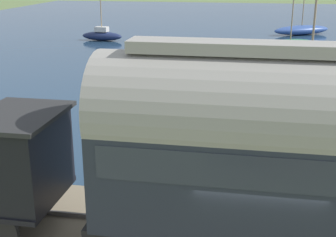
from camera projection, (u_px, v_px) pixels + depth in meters
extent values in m
cube|color=navy|center=(257.00, 30.00, 50.77)|extent=(80.00, 80.00, 0.01)
cube|color=#4C4742|center=(254.00, 232.00, 11.29)|extent=(0.07, 54.88, 0.12)
cylinder|color=black|center=(36.00, 193.00, 12.08)|extent=(0.12, 0.97, 0.97)
cube|color=black|center=(22.00, 157.00, 10.74)|extent=(2.26, 1.61, 1.89)
cube|color=#282828|center=(17.00, 116.00, 10.43)|extent=(2.46, 1.85, 0.10)
cylinder|color=black|center=(206.00, 212.00, 11.35)|extent=(0.12, 0.76, 0.76)
cylinder|color=black|center=(161.00, 208.00, 11.54)|extent=(0.12, 0.76, 0.76)
cube|color=black|center=(294.00, 229.00, 10.05)|extent=(2.06, 8.84, 0.16)
cube|color=#232833|center=(299.00, 173.00, 9.64)|extent=(2.29, 8.49, 2.46)
cube|color=#2D333D|center=(301.00, 154.00, 9.51)|extent=(2.32, 7.96, 0.69)
cylinder|color=gray|center=(304.00, 116.00, 9.26)|extent=(2.40, 8.49, 2.40)
cube|color=gray|center=(311.00, 50.00, 8.85)|extent=(0.80, 7.07, 0.24)
ellipsoid|color=#335199|center=(302.00, 30.00, 47.12)|extent=(4.67, 6.28, 0.95)
ellipsoid|color=#236B42|center=(290.00, 46.00, 37.12)|extent=(3.83, 5.12, 1.10)
ellipsoid|color=black|center=(307.00, 103.00, 21.75)|extent=(1.91, 6.13, 1.02)
cylinder|color=#9E8460|center=(314.00, 28.00, 20.69)|extent=(0.10, 0.10, 5.86)
ellipsoid|color=#192347|center=(102.00, 36.00, 43.42)|extent=(1.62, 3.99, 0.82)
cylinder|color=#9E8460|center=(101.00, 6.00, 42.59)|extent=(0.10, 0.10, 4.58)
cube|color=silver|center=(102.00, 29.00, 43.22)|extent=(0.87, 1.23, 0.45)
ellipsoid|color=silver|center=(101.00, 112.00, 21.60)|extent=(2.02, 2.06, 0.30)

